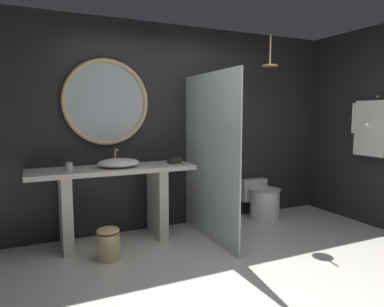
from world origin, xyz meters
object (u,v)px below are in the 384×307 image
tissue_box (174,160)px  hanging_bathrobe (372,126)px  vessel_sink (119,163)px  waste_bin (108,243)px  toilet (262,200)px  round_wall_mirror (106,102)px  rain_shower_head (270,62)px  tumbler_cup (69,166)px

tissue_box → hanging_bathrobe: 2.56m
vessel_sink → waste_bin: vessel_sink is taller
hanging_bathrobe → waste_bin: 3.51m
hanging_bathrobe → toilet: bearing=139.1°
round_wall_mirror → hanging_bathrobe: round_wall_mirror is taller
rain_shower_head → waste_bin: size_ratio=1.21×
tumbler_cup → waste_bin: (0.31, -0.42, -0.75)m
vessel_sink → toilet: size_ratio=0.77×
vessel_sink → tissue_box: vessel_sink is taller
round_wall_mirror → tumbler_cup: bearing=-147.5°
rain_shower_head → waste_bin: (-2.23, -0.33, -1.97)m
round_wall_mirror → rain_shower_head: rain_shower_head is taller
hanging_bathrobe → rain_shower_head: bearing=145.8°
round_wall_mirror → toilet: (2.10, -0.22, -1.36)m
vessel_sink → waste_bin: 0.89m
tissue_box → rain_shower_head: 1.80m
round_wall_mirror → toilet: round_wall_mirror is taller
hanging_bathrobe → tissue_box: bearing=160.9°
tumbler_cup → toilet: bearing=1.7°
vessel_sink → rain_shower_head: (2.00, -0.08, 1.22)m
tumbler_cup → tissue_box: (1.22, 0.01, -0.00)m
vessel_sink → toilet: bearing=2.2°
tumbler_cup → round_wall_mirror: bearing=32.5°
hanging_bathrobe → vessel_sink: bearing=165.2°
waste_bin → tissue_box: bearing=25.4°
round_wall_mirror → rain_shower_head: bearing=-10.6°
vessel_sink → waste_bin: bearing=-118.2°
rain_shower_head → hanging_bathrobe: 1.54m
tissue_box → round_wall_mirror: bearing=158.8°
tissue_box → toilet: bearing=2.7°
vessel_sink → round_wall_mirror: size_ratio=0.46×
tissue_box → tumbler_cup: bearing=-179.4°
tumbler_cup → rain_shower_head: 2.81m
rain_shower_head → toilet: rain_shower_head is taller
rain_shower_head → vessel_sink: bearing=177.6°
tissue_box → vessel_sink: bearing=-178.8°
tumbler_cup → waste_bin: 0.91m
vessel_sink → tissue_box: 0.68m
tissue_box → hanging_bathrobe: (2.39, -0.83, 0.40)m
waste_bin → vessel_sink: bearing=61.8°
round_wall_mirror → waste_bin: size_ratio=3.01×
rain_shower_head → waste_bin: rain_shower_head is taller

